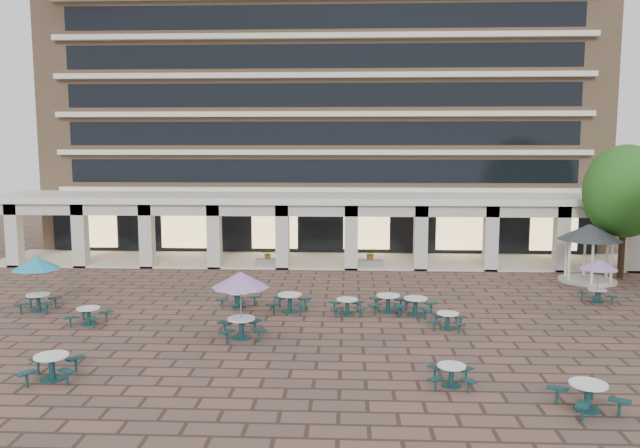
{
  "coord_description": "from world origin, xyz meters",
  "views": [
    {
      "loc": [
        1.9,
        -25.35,
        7.57
      ],
      "look_at": [
        0.62,
        3.0,
        3.98
      ],
      "focal_mm": 35.0,
      "sensor_mm": 36.0,
      "label": 1
    }
  ],
  "objects_px": {
    "picnic_table_1": "(52,365)",
    "planter_left": "(268,260)",
    "gazebo": "(589,239)",
    "planter_right": "(370,259)",
    "picnic_table_2": "(588,394)"
  },
  "relations": [
    {
      "from": "picnic_table_2",
      "to": "planter_right",
      "type": "distance_m",
      "value": 21.51
    },
    {
      "from": "picnic_table_2",
      "to": "planter_left",
      "type": "relative_size",
      "value": 1.41
    },
    {
      "from": "picnic_table_1",
      "to": "picnic_table_2",
      "type": "relative_size",
      "value": 0.98
    },
    {
      "from": "gazebo",
      "to": "planter_right",
      "type": "relative_size",
      "value": 2.31
    },
    {
      "from": "picnic_table_2",
      "to": "gazebo",
      "type": "relative_size",
      "value": 0.61
    },
    {
      "from": "gazebo",
      "to": "planter_right",
      "type": "xyz_separation_m",
      "value": [
        -11.99,
        3.43,
        -1.89
      ]
    },
    {
      "from": "picnic_table_1",
      "to": "planter_left",
      "type": "distance_m",
      "value": 19.71
    },
    {
      "from": "picnic_table_2",
      "to": "planter_right",
      "type": "height_order",
      "value": "planter_right"
    },
    {
      "from": "picnic_table_1",
      "to": "picnic_table_2",
      "type": "distance_m",
      "value": 16.58
    },
    {
      "from": "picnic_table_2",
      "to": "gazebo",
      "type": "distance_m",
      "value": 18.64
    },
    {
      "from": "gazebo",
      "to": "planter_left",
      "type": "distance_m",
      "value": 18.83
    },
    {
      "from": "picnic_table_1",
      "to": "planter_left",
      "type": "relative_size",
      "value": 1.39
    },
    {
      "from": "picnic_table_1",
      "to": "gazebo",
      "type": "xyz_separation_m",
      "value": [
        23.0,
        15.74,
        1.94
      ]
    },
    {
      "from": "planter_left",
      "to": "planter_right",
      "type": "xyz_separation_m",
      "value": [
        6.42,
        0.0,
        0.09
      ]
    },
    {
      "from": "picnic_table_2",
      "to": "planter_right",
      "type": "relative_size",
      "value": 1.41
    }
  ]
}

